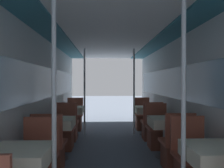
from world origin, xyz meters
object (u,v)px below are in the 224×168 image
support_pole_right_0 (184,107)px  dining_table_right_2 (147,111)px  chair_right_far_0 (193,167)px  dining_table_right_0 (216,158)px  chair_right_near_2 (151,128)px  dining_table_left_2 (72,112)px  chair_left_far_2 (74,120)px  dining_table_right_1 (166,125)px  dining_table_left_1 (57,125)px  support_pole_right_2 (134,92)px  dining_table_left_0 (20,161)px  chair_left_near_1 (50,153)px  chair_right_far_2 (143,120)px  chair_right_far_1 (158,134)px  support_pole_left_0 (54,107)px  support_pole_left_2 (85,92)px  chair_left_far_1 (63,135)px  chair_right_near_1 (176,152)px  chair_left_near_2 (68,129)px

support_pole_right_0 → dining_table_right_2: 3.58m
chair_right_far_0 → dining_table_right_0: bearing=90.0°
dining_table_right_2 → chair_right_near_2: size_ratio=0.79×
dining_table_left_2 → chair_left_far_2: 0.65m
dining_table_left_2 → chair_right_far_0: chair_right_far_0 is taller
dining_table_right_1 → chair_right_near_2: bearing=90.0°
dining_table_left_1 → chair_left_far_2: size_ratio=0.79×
support_pole_right_2 → chair_right_near_2: bearing=-59.4°
dining_table_left_0 → chair_right_far_0: chair_right_far_0 is taller
chair_left_near_1 → dining_table_right_0: bearing=-31.3°
dining_table_right_0 → support_pole_right_2: bearing=95.4°
dining_table_left_0 → chair_right_far_2: size_ratio=0.79×
chair_right_far_0 → chair_right_far_1: size_ratio=1.00×
dining_table_left_1 → dining_table_right_1: bearing=0.0°
dining_table_left_2 → support_pole_right_0: bearing=-65.2°
chair_right_far_2 → support_pole_right_0: bearing=85.3°
support_pole_left_0 → chair_right_far_0: size_ratio=2.46×
support_pole_left_2 → chair_left_far_1: bearing=-105.6°
dining_table_right_2 → support_pole_right_2: support_pole_right_2 is taller
dining_table_left_2 → chair_left_far_2: size_ratio=0.79×
dining_table_right_0 → support_pole_right_2: (-0.33, 3.52, 0.53)m
support_pole_right_0 → dining_table_right_1: size_ratio=3.10×
chair_right_near_1 → dining_table_right_1: bearing=90.0°
support_pole_left_2 → dining_table_right_1: size_ratio=3.10×
chair_right_near_1 → dining_table_right_2: 2.35m
dining_table_left_0 → support_pole_right_0: 1.71m
dining_table_left_2 → support_pole_right_2: (1.63, 0.00, 0.53)m
dining_table_left_0 → support_pole_left_2: bearing=84.6°
support_pole_right_0 → support_pole_left_0: bearing=180.0°
chair_left_far_1 → support_pole_left_0: bearing=98.2°
support_pole_left_2 → dining_table_right_1: bearing=-47.2°
support_pole_left_0 → dining_table_right_0: support_pole_left_0 is taller
support_pole_right_0 → support_pole_right_2: (0.00, 3.52, 0.00)m
dining_table_left_0 → support_pole_right_2: bearing=65.2°
chair_right_far_0 → chair_right_far_1: same height
dining_table_right_0 → support_pole_right_0: support_pole_right_0 is taller
support_pole_right_2 → dining_table_right_1: bearing=-79.2°
chair_left_far_2 → chair_left_near_2: bearing=90.0°
dining_table_right_2 → chair_right_far_1: bearing=-90.0°
chair_right_near_2 → chair_right_far_0: bearing=-90.0°
chair_left_near_1 → chair_left_far_1: 1.13m
chair_left_near_1 → chair_right_far_1: same height
chair_left_near_1 → chair_right_far_0: (1.96, -0.63, 0.00)m
chair_right_far_0 → dining_table_right_1: bearing=-90.0°
chair_left_far_1 → chair_right_near_2: 2.06m
support_pole_right_0 → dining_table_right_1: (0.33, 1.76, -0.53)m
chair_right_far_0 → support_pole_left_0: bearing=19.2°
dining_table_left_1 → chair_left_near_1: chair_left_near_1 is taller
chair_right_far_2 → support_pole_right_2: 1.07m
dining_table_left_0 → dining_table_right_1: same height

